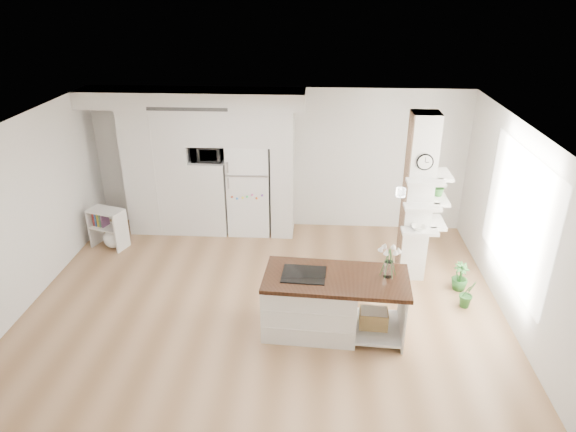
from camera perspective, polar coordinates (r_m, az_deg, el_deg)
name	(u,v)px	position (r m, az deg, el deg)	size (l,w,h in m)	color
floor	(263,311)	(7.67, -2.75, -10.53)	(7.00, 6.00, 0.01)	tan
room	(261,194)	(6.77, -3.06, 2.40)	(7.04, 6.04, 2.72)	white
cabinet_wall	(199,155)	(9.61, -9.91, 6.66)	(4.00, 0.71, 2.70)	silver
refrigerator	(250,188)	(9.67, -4.28, 3.10)	(0.78, 0.69, 1.75)	white
column	(424,201)	(8.14, 14.83, 1.66)	(0.69, 0.90, 2.70)	silver
window	(517,216)	(7.65, 24.14, -0.02)	(2.40, 2.40, 0.00)	white
pendant_light	(391,174)	(6.84, 11.37, 4.55)	(0.12, 0.12, 0.10)	white
kitchen_island	(319,302)	(7.07, 3.49, -9.47)	(1.97, 1.03, 1.43)	silver
bookshelf	(110,231)	(9.79, -19.19, -1.58)	(0.69, 0.53, 0.73)	silver
floor_plant_a	(468,294)	(8.09, 19.33, -8.14)	(0.24, 0.20, 0.44)	#2A6628
floor_plant_b	(460,277)	(8.47, 18.56, -6.40)	(0.26, 0.26, 0.46)	#2A6628
microwave	(207,153)	(9.52, -8.97, 6.94)	(0.54, 0.37, 0.30)	#2D2D2D
shelf_plant	(439,186)	(8.28, 16.47, 3.17)	(0.27, 0.23, 0.30)	#2A6628
decor_bowl	(419,228)	(8.05, 14.30, -1.25)	(0.22, 0.22, 0.05)	white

